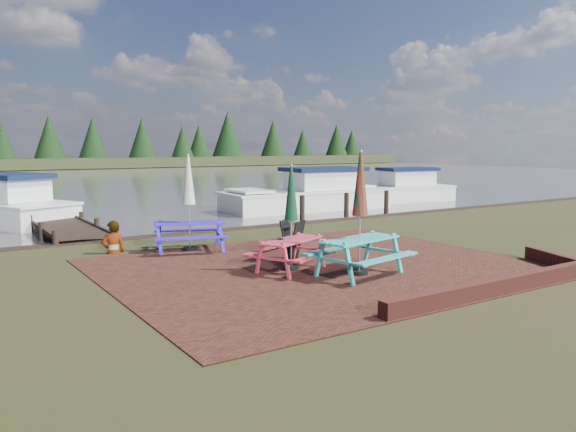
{
  "coord_description": "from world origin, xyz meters",
  "views": [
    {
      "loc": [
        -7.16,
        -8.66,
        2.62
      ],
      "look_at": [
        -0.07,
        2.18,
        1.0
      ],
      "focal_mm": 35.0,
      "sensor_mm": 36.0,
      "label": 1
    }
  ],
  "objects_px": {
    "boat_near": "(310,196)",
    "jetty": "(55,221)",
    "picnic_table_teal": "(360,233)",
    "picnic_table_red": "(291,234)",
    "boat_far": "(398,191)",
    "picnic_table_blue": "(189,218)",
    "chalkboard": "(293,240)",
    "person": "(112,221)"
  },
  "relations": [
    {
      "from": "boat_near",
      "to": "jetty",
      "type": "bearing_deg",
      "value": 94.54
    },
    {
      "from": "picnic_table_teal",
      "to": "picnic_table_red",
      "type": "height_order",
      "value": "picnic_table_teal"
    },
    {
      "from": "jetty",
      "to": "boat_far",
      "type": "relative_size",
      "value": 1.44
    },
    {
      "from": "picnic_table_blue",
      "to": "chalkboard",
      "type": "distance_m",
      "value": 2.91
    },
    {
      "from": "boat_near",
      "to": "boat_far",
      "type": "distance_m",
      "value": 5.9
    },
    {
      "from": "picnic_table_blue",
      "to": "boat_near",
      "type": "distance_m",
      "value": 11.41
    },
    {
      "from": "picnic_table_red",
      "to": "boat_far",
      "type": "bearing_deg",
      "value": 14.72
    },
    {
      "from": "picnic_table_red",
      "to": "jetty",
      "type": "relative_size",
      "value": 0.24
    },
    {
      "from": "chalkboard",
      "to": "picnic_table_red",
      "type": "bearing_deg",
      "value": -160.25
    },
    {
      "from": "boat_far",
      "to": "jetty",
      "type": "bearing_deg",
      "value": 102.04
    },
    {
      "from": "picnic_table_teal",
      "to": "boat_far",
      "type": "distance_m",
      "value": 17.73
    },
    {
      "from": "chalkboard",
      "to": "jetty",
      "type": "relative_size",
      "value": 0.1
    },
    {
      "from": "person",
      "to": "jetty",
      "type": "bearing_deg",
      "value": -85.04
    },
    {
      "from": "chalkboard",
      "to": "person",
      "type": "height_order",
      "value": "person"
    },
    {
      "from": "picnic_table_teal",
      "to": "boat_near",
      "type": "height_order",
      "value": "picnic_table_teal"
    },
    {
      "from": "boat_near",
      "to": "person",
      "type": "height_order",
      "value": "boat_near"
    },
    {
      "from": "person",
      "to": "picnic_table_red",
      "type": "bearing_deg",
      "value": 126.53
    },
    {
      "from": "picnic_table_teal",
      "to": "boat_near",
      "type": "distance_m",
      "value": 13.56
    },
    {
      "from": "boat_near",
      "to": "person",
      "type": "relative_size",
      "value": 4.82
    },
    {
      "from": "boat_near",
      "to": "boat_far",
      "type": "height_order",
      "value": "boat_near"
    },
    {
      "from": "boat_near",
      "to": "boat_far",
      "type": "bearing_deg",
      "value": -81.27
    },
    {
      "from": "picnic_table_teal",
      "to": "boat_near",
      "type": "relative_size",
      "value": 0.33
    },
    {
      "from": "picnic_table_teal",
      "to": "jetty",
      "type": "xyz_separation_m",
      "value": [
        -3.68,
        11.35,
        -0.77
      ]
    },
    {
      "from": "jetty",
      "to": "boat_far",
      "type": "height_order",
      "value": "boat_far"
    },
    {
      "from": "picnic_table_teal",
      "to": "picnic_table_blue",
      "type": "bearing_deg",
      "value": 101.2
    },
    {
      "from": "picnic_table_red",
      "to": "boat_far",
      "type": "xyz_separation_m",
      "value": [
        13.82,
        11.06,
        -0.41
      ]
    },
    {
      "from": "picnic_table_blue",
      "to": "chalkboard",
      "type": "bearing_deg",
      "value": -41.04
    },
    {
      "from": "boat_far",
      "to": "person",
      "type": "bearing_deg",
      "value": 122.55
    },
    {
      "from": "chalkboard",
      "to": "boat_near",
      "type": "bearing_deg",
      "value": 17.77
    },
    {
      "from": "picnic_table_blue",
      "to": "boat_near",
      "type": "xyz_separation_m",
      "value": [
        8.82,
        7.22,
        -0.43
      ]
    },
    {
      "from": "picnic_table_red",
      "to": "boat_near",
      "type": "height_order",
      "value": "picnic_table_red"
    },
    {
      "from": "picnic_table_teal",
      "to": "person",
      "type": "bearing_deg",
      "value": 113.4
    },
    {
      "from": "picnic_table_red",
      "to": "jetty",
      "type": "height_order",
      "value": "picnic_table_red"
    },
    {
      "from": "chalkboard",
      "to": "picnic_table_teal",
      "type": "bearing_deg",
      "value": -113.2
    },
    {
      "from": "jetty",
      "to": "picnic_table_red",
      "type": "bearing_deg",
      "value": -74.99
    },
    {
      "from": "picnic_table_red",
      "to": "picnic_table_blue",
      "type": "xyz_separation_m",
      "value": [
        -0.88,
        3.28,
        0.06
      ]
    },
    {
      "from": "picnic_table_teal",
      "to": "boat_far",
      "type": "relative_size",
      "value": 0.4
    },
    {
      "from": "chalkboard",
      "to": "jetty",
      "type": "xyz_separation_m",
      "value": [
        -3.3,
        9.48,
        -0.38
      ]
    },
    {
      "from": "picnic_table_teal",
      "to": "boat_far",
      "type": "height_order",
      "value": "picnic_table_teal"
    },
    {
      "from": "picnic_table_teal",
      "to": "picnic_table_red",
      "type": "distance_m",
      "value": 1.44
    },
    {
      "from": "boat_far",
      "to": "picnic_table_teal",
      "type": "bearing_deg",
      "value": 142.58
    },
    {
      "from": "picnic_table_red",
      "to": "picnic_table_blue",
      "type": "height_order",
      "value": "picnic_table_blue"
    }
  ]
}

